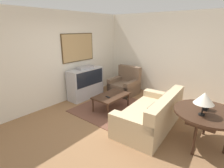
% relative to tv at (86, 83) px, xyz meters
% --- Properties ---
extents(ground_plane, '(12.00, 12.00, 0.00)m').
position_rel_tv_xyz_m(ground_plane, '(-0.75, -1.80, -0.50)').
color(ground_plane, '#8E6642').
extents(wall_back, '(12.00, 0.10, 2.70)m').
position_rel_tv_xyz_m(wall_back, '(-0.73, 0.33, 0.86)').
color(wall_back, silver).
rests_on(wall_back, ground_plane).
extents(wall_right, '(0.06, 12.00, 2.70)m').
position_rel_tv_xyz_m(wall_right, '(1.88, -1.80, 0.85)').
color(wall_right, silver).
rests_on(wall_right, ground_plane).
extents(area_rug, '(1.98, 1.65, 0.01)m').
position_rel_tv_xyz_m(area_rug, '(-0.10, -1.16, -0.49)').
color(area_rug, brown).
rests_on(area_rug, ground_plane).
extents(tv, '(1.21, 0.47, 1.06)m').
position_rel_tv_xyz_m(tv, '(0.00, 0.00, 0.00)').
color(tv, '#B7B7BC').
rests_on(tv, ground_plane).
extents(couch, '(1.97, 1.12, 0.83)m').
position_rel_tv_xyz_m(couch, '(-0.29, -2.54, -0.21)').
color(couch, '#CCB289').
rests_on(couch, ground_plane).
extents(armchair, '(0.83, 0.87, 0.94)m').
position_rel_tv_xyz_m(armchair, '(1.11, -0.79, -0.20)').
color(armchair, brown).
rests_on(armchair, ground_plane).
extents(coffee_table, '(1.02, 0.63, 0.43)m').
position_rel_tv_xyz_m(coffee_table, '(-0.17, -1.23, -0.11)').
color(coffee_table, '#3D2619').
rests_on(coffee_table, ground_plane).
extents(console_table, '(1.19, 1.19, 0.73)m').
position_rel_tv_xyz_m(console_table, '(-0.27, -3.64, 0.17)').
color(console_table, '#3D2619').
rests_on(console_table, ground_plane).
extents(table_lamp, '(0.34, 0.34, 0.43)m').
position_rel_tv_xyz_m(table_lamp, '(-0.49, -3.59, 0.55)').
color(table_lamp, black).
rests_on(table_lamp, console_table).
extents(mantel_clock, '(0.16, 0.10, 0.19)m').
position_rel_tv_xyz_m(mantel_clock, '(-0.20, -3.59, 0.32)').
color(mantel_clock, black).
rests_on(mantel_clock, console_table).
extents(remote, '(0.09, 0.17, 0.02)m').
position_rel_tv_xyz_m(remote, '(-0.36, -1.27, -0.06)').
color(remote, black).
rests_on(remote, coffee_table).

